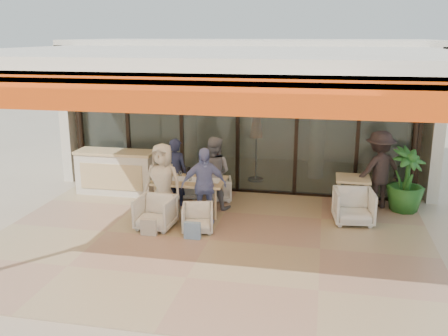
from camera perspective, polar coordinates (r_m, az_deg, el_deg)
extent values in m
plane|color=#C6B293|center=(9.20, -1.75, -8.33)|extent=(70.00, 70.00, 0.00)
cube|color=tan|center=(9.20, -1.75, -8.30)|extent=(8.00, 6.00, 0.01)
cube|color=silver|center=(8.46, -1.93, 12.66)|extent=(8.00, 6.00, 0.20)
cube|color=#DF440B|center=(5.67, -8.86, 8.51)|extent=(8.00, 0.12, 0.45)
cube|color=orange|center=(6.30, -6.72, 10.32)|extent=(8.00, 1.50, 0.06)
cylinder|color=black|center=(12.71, -16.08, 5.15)|extent=(0.12, 0.12, 3.20)
cylinder|color=black|center=(11.45, 21.02, 3.71)|extent=(0.12, 0.12, 3.20)
cube|color=#9EADA3|center=(11.57, 1.59, 4.82)|extent=(8.00, 0.03, 3.20)
cube|color=black|center=(11.95, 1.54, -2.57)|extent=(8.00, 0.10, 0.08)
cube|color=black|center=(11.40, 1.65, 12.56)|extent=(8.00, 0.10, 0.08)
cube|color=black|center=(12.87, -16.31, 5.25)|extent=(0.08, 0.10, 3.20)
cube|color=black|center=(12.32, -10.92, 5.18)|extent=(0.08, 0.10, 3.20)
cube|color=black|center=(11.88, -4.86, 5.03)|extent=(0.08, 0.10, 3.20)
cube|color=black|center=(11.57, 1.59, 4.82)|extent=(0.08, 0.10, 3.20)
cube|color=black|center=(11.42, 8.30, 4.53)|extent=(0.08, 0.10, 3.20)
cube|color=black|center=(11.43, 15.08, 4.18)|extent=(0.08, 0.10, 3.20)
cube|color=black|center=(11.59, 21.51, 3.79)|extent=(0.08, 0.10, 3.20)
cube|color=silver|center=(14.98, 3.93, 7.50)|extent=(9.00, 0.25, 3.40)
cube|color=silver|center=(14.58, -14.58, 6.85)|extent=(0.25, 3.50, 3.40)
cube|color=silver|center=(13.34, 22.03, 5.53)|extent=(0.25, 3.50, 3.40)
cube|color=silver|center=(13.12, 3.01, 13.91)|extent=(9.00, 3.50, 0.25)
cube|color=#DEC587|center=(13.61, 2.82, -0.51)|extent=(8.00, 3.50, 0.02)
cylinder|color=silver|center=(13.48, -3.97, 5.81)|extent=(0.40, 0.40, 3.00)
cylinder|color=silver|center=(13.00, 10.70, 5.24)|extent=(0.40, 0.40, 3.00)
cylinder|color=black|center=(12.83, -2.81, 12.10)|extent=(0.03, 0.03, 0.70)
cube|color=black|center=(12.86, -2.79, 10.10)|extent=(0.30, 0.30, 0.40)
sphere|color=#FFBF72|center=(12.86, -2.79, 10.10)|extent=(0.18, 0.18, 0.18)
cylinder|color=black|center=(12.44, 13.35, 11.64)|extent=(0.03, 0.03, 0.70)
cube|color=black|center=(12.48, 13.22, 9.58)|extent=(0.30, 0.30, 0.40)
sphere|color=#FFBF72|center=(12.48, 13.22, 9.58)|extent=(0.18, 0.18, 0.18)
cylinder|color=black|center=(12.85, 3.63, -1.28)|extent=(0.40, 0.40, 0.05)
cylinder|color=black|center=(12.60, 3.71, 3.09)|extent=(0.04, 0.04, 2.10)
cone|color=#DB5713|center=(12.49, 3.76, 6.01)|extent=(0.32, 0.32, 1.10)
cube|color=silver|center=(11.95, -12.19, -0.60)|extent=(1.80, 0.60, 1.00)
cube|color=#DEC587|center=(11.83, -12.33, 1.78)|extent=(1.85, 0.65, 0.06)
cube|color=#DEC587|center=(11.68, -12.79, -1.00)|extent=(1.50, 0.02, 0.60)
cube|color=#DEC587|center=(10.35, -4.00, -1.44)|extent=(1.50, 0.90, 0.05)
cube|color=white|center=(10.35, -4.00, -1.31)|extent=(1.30, 0.35, 0.01)
cylinder|color=#DEC587|center=(10.35, -7.75, -3.70)|extent=(0.06, 0.06, 0.70)
cylinder|color=#DEC587|center=(10.03, -1.02, -4.18)|extent=(0.06, 0.06, 0.70)
cylinder|color=#DEC587|center=(10.93, -6.66, -2.65)|extent=(0.06, 0.06, 0.70)
cylinder|color=#DEC587|center=(10.62, -0.27, -3.07)|extent=(0.06, 0.06, 0.70)
cylinder|color=white|center=(10.32, -6.64, -1.07)|extent=(0.06, 0.06, 0.11)
cylinder|color=white|center=(10.58, -5.03, -0.62)|extent=(0.06, 0.06, 0.11)
cylinder|color=white|center=(10.23, -3.89, -1.16)|extent=(0.06, 0.06, 0.11)
cylinder|color=white|center=(10.42, -2.16, -0.82)|extent=(0.06, 0.06, 0.11)
cylinder|color=white|center=(10.03, -1.56, -1.46)|extent=(0.06, 0.06, 0.11)
cylinder|color=#883913|center=(10.62, -6.66, -0.48)|extent=(0.07, 0.07, 0.16)
cylinder|color=black|center=(10.61, -4.13, -0.42)|extent=(0.09, 0.09, 0.17)
cylinder|color=black|center=(10.58, -4.14, 0.07)|extent=(0.10, 0.10, 0.01)
cylinder|color=white|center=(10.20, -6.89, -1.57)|extent=(0.22, 0.22, 0.01)
cylinder|color=white|center=(9.96, -1.96, -1.88)|extent=(0.22, 0.22, 0.01)
cylinder|color=white|center=(10.76, -5.86, -0.65)|extent=(0.22, 0.22, 0.01)
cylinder|color=white|center=(10.54, -1.18, -0.92)|extent=(0.22, 0.22, 0.01)
imported|color=white|center=(11.46, -4.73, -1.96)|extent=(0.75, 0.72, 0.62)
imported|color=white|center=(11.26, -0.62, -2.31)|extent=(0.68, 0.65, 0.59)
imported|color=white|center=(9.73, -7.84, -4.92)|extent=(0.73, 0.69, 0.71)
imported|color=white|center=(9.51, -3.03, -5.61)|extent=(0.68, 0.65, 0.60)
imported|color=#1B233D|center=(10.87, -5.51, -0.49)|extent=(0.62, 0.48, 1.50)
imported|color=slate|center=(10.66, -1.19, -0.55)|extent=(0.84, 0.69, 1.58)
imported|color=beige|center=(10.04, -7.00, -1.63)|extent=(0.81, 0.56, 1.58)
imported|color=#727FBF|center=(9.82, -2.34, -2.04)|extent=(0.98, 0.68, 1.54)
cube|color=silver|center=(9.44, -8.60, -6.77)|extent=(0.30, 0.10, 0.34)
cube|color=#99BFD8|center=(9.20, -3.64, -7.22)|extent=(0.30, 0.10, 0.34)
cube|color=#DEC587|center=(10.82, 14.53, -1.17)|extent=(0.70, 0.70, 0.05)
cylinder|color=#DEC587|center=(10.65, 12.97, -3.42)|extent=(0.05, 0.05, 0.70)
cylinder|color=#DEC587|center=(10.68, 15.97, -3.56)|extent=(0.05, 0.05, 0.70)
cylinder|color=#DEC587|center=(11.18, 12.91, -2.53)|extent=(0.05, 0.05, 0.70)
cylinder|color=#DEC587|center=(11.21, 15.77, -2.67)|extent=(0.05, 0.05, 0.70)
imported|color=white|center=(10.20, 14.60, -4.12)|extent=(0.83, 0.79, 0.77)
imported|color=black|center=(11.11, 17.28, -0.24)|extent=(1.27, 1.10, 1.71)
imported|color=#1E5919|center=(11.12, 20.09, -1.33)|extent=(1.09, 1.09, 1.38)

